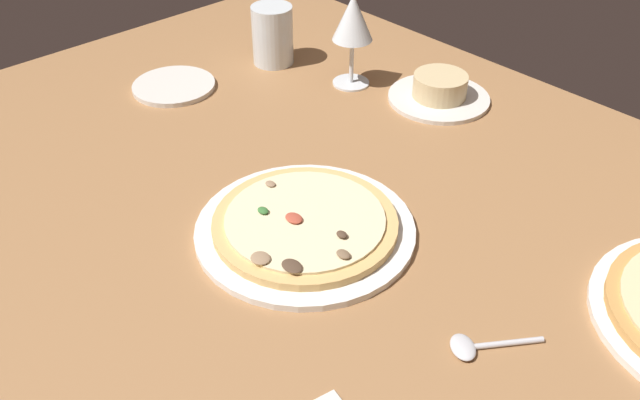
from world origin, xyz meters
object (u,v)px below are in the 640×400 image
Objects in this scene: water_glass at (273,38)px; ramekin_on_saucer at (439,91)px; pizza_main at (305,226)px; spoon at (475,346)px; wine_glass_near at (353,21)px; side_plate at (174,86)px.

ramekin_on_saucer is at bearing 20.22° from water_glass.
pizza_main is at bearing -74.87° from ramekin_on_saucer.
wine_glass_near is at bearing 147.47° from spoon.
ramekin_on_saucer is 48.74cm from side_plate.
wine_glass_near is at bearing 15.51° from water_glass.
wine_glass_near is 35.07cm from side_plate.
ramekin_on_saucer is at bearing 25.15° from wine_glass_near.
water_glass is (-16.98, -4.71, -7.32)cm from wine_glass_near.
spoon is at bearing -7.31° from side_plate.
ramekin_on_saucer reaches higher than side_plate.
spoon is (76.16, -9.77, 0.01)cm from side_plate.
water_glass is at bearing -159.78° from ramekin_on_saucer.
water_glass reaches higher than side_plate.
ramekin_on_saucer is 1.78× the size of spoon.
wine_glass_near is 1.13× the size of side_plate.
water_glass is 0.75× the size of side_plate.
water_glass is 78.36cm from spoon.
wine_glass_near is at bearing -154.85° from ramekin_on_saucer.
pizza_main is 44.14cm from ramekin_on_saucer.
pizza_main reaches higher than spoon.
water_glass is at bearing 144.88° from pizza_main.
ramekin_on_saucer is at bearing 105.13° from pizza_main.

